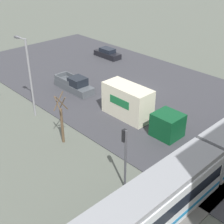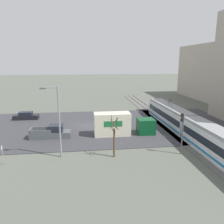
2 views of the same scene
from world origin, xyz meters
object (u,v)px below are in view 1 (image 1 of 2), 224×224
(traffic_light_pole, at_px, (125,151))
(street_lamp_near_crossing, at_px, (29,73))
(pickup_truck, at_px, (75,85))
(sedan_car_0, at_px, (107,53))
(light_rail_tram, at_px, (207,161))
(street_tree, at_px, (62,121))
(box_truck, at_px, (136,107))

(traffic_light_pole, distance_m, street_lamp_near_crossing, 14.34)
(pickup_truck, xyz_separation_m, street_lamp_near_crossing, (6.75, 1.81, 3.93))
(sedan_car_0, relative_size, street_lamp_near_crossing, 0.56)
(sedan_car_0, height_order, traffic_light_pole, traffic_light_pole)
(light_rail_tram, height_order, street_tree, street_tree)
(box_truck, bearing_deg, street_tree, -14.62)
(traffic_light_pole, bearing_deg, sedan_car_0, -130.27)
(pickup_truck, bearing_deg, sedan_car_0, -150.73)
(box_truck, height_order, street_tree, street_tree)
(traffic_light_pole, distance_m, street_tree, 8.02)
(traffic_light_pole, height_order, street_tree, traffic_light_pole)
(box_truck, bearing_deg, pickup_truck, -89.65)
(light_rail_tram, distance_m, street_tree, 12.60)
(box_truck, distance_m, pickup_truck, 10.10)
(box_truck, relative_size, pickup_truck, 1.60)
(pickup_truck, relative_size, street_tree, 1.17)
(street_tree, distance_m, street_lamp_near_crossing, 6.80)
(street_lamp_near_crossing, bearing_deg, street_tree, 83.17)
(street_lamp_near_crossing, bearing_deg, traffic_light_pole, 86.17)
(pickup_truck, bearing_deg, light_rail_tram, 82.63)
(light_rail_tram, height_order, sedan_car_0, light_rail_tram)
(street_tree, bearing_deg, pickup_truck, -132.83)
(pickup_truck, xyz_separation_m, traffic_light_pole, (7.70, 16.04, 2.46))
(traffic_light_pole, xyz_separation_m, street_tree, (-0.20, -7.95, -1.03))
(sedan_car_0, bearing_deg, street_lamp_near_crossing, -155.74)
(light_rail_tram, height_order, traffic_light_pole, traffic_light_pole)
(light_rail_tram, distance_m, street_lamp_near_crossing, 18.60)
(box_truck, relative_size, traffic_light_pole, 1.82)
(light_rail_tram, relative_size, street_lamp_near_crossing, 3.78)
(sedan_car_0, distance_m, street_lamp_near_crossing, 20.11)
(box_truck, bearing_deg, sedan_car_0, -124.30)
(pickup_truck, xyz_separation_m, street_tree, (7.50, 8.09, 1.44))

